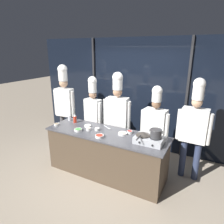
% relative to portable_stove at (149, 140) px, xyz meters
% --- Properties ---
extents(ground_plane, '(24.00, 24.00, 0.00)m').
position_rel_portable_stove_xyz_m(ground_plane, '(-0.86, 0.02, -0.95)').
color(ground_plane, gray).
extents(window_wall_back, '(5.66, 0.09, 2.70)m').
position_rel_portable_stove_xyz_m(window_wall_back, '(-0.86, 1.53, 0.40)').
color(window_wall_back, black).
rests_on(window_wall_back, ground_plane).
extents(demo_counter, '(2.41, 0.76, 0.89)m').
position_rel_portable_stove_xyz_m(demo_counter, '(-0.86, 0.02, -0.50)').
color(demo_counter, '#4C3D2D').
rests_on(demo_counter, ground_plane).
extents(portable_stove, '(0.49, 0.34, 0.12)m').
position_rel_portable_stove_xyz_m(portable_stove, '(0.00, 0.00, 0.00)').
color(portable_stove, '#B2B5BA').
rests_on(portable_stove, demo_counter).
extents(frying_pan, '(0.25, 0.44, 0.05)m').
position_rel_portable_stove_xyz_m(frying_pan, '(-0.11, -0.00, 0.09)').
color(frying_pan, '#38332D').
rests_on(frying_pan, portable_stove).
extents(stock_pot, '(0.22, 0.19, 0.15)m').
position_rel_portable_stove_xyz_m(stock_pot, '(0.11, 0.00, 0.14)').
color(stock_pot, '#333335').
rests_on(stock_pot, portable_stove).
extents(squeeze_bottle_chili, '(0.07, 0.07, 0.19)m').
position_rel_portable_stove_xyz_m(squeeze_bottle_chili, '(-1.74, 0.19, 0.03)').
color(squeeze_bottle_chili, red).
rests_on(squeeze_bottle_chili, demo_counter).
extents(squeeze_bottle_clear, '(0.07, 0.07, 0.16)m').
position_rel_portable_stove_xyz_m(squeeze_bottle_clear, '(-1.92, 0.23, 0.02)').
color(squeeze_bottle_clear, white).
rests_on(squeeze_bottle_clear, demo_counter).
extents(prep_bowl_bell_pepper, '(0.11, 0.11, 0.05)m').
position_rel_portable_stove_xyz_m(prep_bowl_bell_pepper, '(-0.45, 0.21, -0.03)').
color(prep_bowl_bell_pepper, white).
rests_on(prep_bowl_bell_pepper, demo_counter).
extents(prep_bowl_garlic, '(0.14, 0.14, 0.03)m').
position_rel_portable_stove_xyz_m(prep_bowl_garlic, '(-1.35, 0.11, -0.04)').
color(prep_bowl_garlic, white).
rests_on(prep_bowl_garlic, demo_counter).
extents(prep_bowl_chicken, '(0.10, 0.10, 0.06)m').
position_rel_portable_stove_xyz_m(prep_bowl_chicken, '(-1.23, -0.04, -0.03)').
color(prep_bowl_chicken, white).
rests_on(prep_bowl_chicken, demo_counter).
extents(prep_bowl_shrimp, '(0.17, 0.17, 0.04)m').
position_rel_portable_stove_xyz_m(prep_bowl_shrimp, '(-0.54, 0.09, -0.03)').
color(prep_bowl_shrimp, white).
rests_on(prep_bowl_shrimp, demo_counter).
extents(prep_bowl_chili_flakes, '(0.16, 0.16, 0.05)m').
position_rel_portable_stove_xyz_m(prep_bowl_chili_flakes, '(-0.86, -0.21, -0.03)').
color(prep_bowl_chili_flakes, white).
rests_on(prep_bowl_chili_flakes, demo_counter).
extents(prep_bowl_mushrooms, '(0.11, 0.11, 0.04)m').
position_rel_portable_stove_xyz_m(prep_bowl_mushrooms, '(-1.97, -0.14, -0.03)').
color(prep_bowl_mushrooms, white).
rests_on(prep_bowl_mushrooms, demo_counter).
extents(prep_bowl_scallions, '(0.15, 0.15, 0.04)m').
position_rel_portable_stove_xyz_m(prep_bowl_scallions, '(-1.39, -0.16, -0.03)').
color(prep_bowl_scallions, white).
rests_on(prep_bowl_scallions, demo_counter).
extents(prep_bowl_onion, '(0.10, 0.10, 0.05)m').
position_rel_portable_stove_xyz_m(prep_bowl_onion, '(-1.08, 0.04, -0.03)').
color(prep_bowl_onion, white).
rests_on(prep_bowl_onion, demo_counter).
extents(serving_spoon_slotted, '(0.22, 0.15, 0.02)m').
position_rel_portable_stove_xyz_m(serving_spoon_slotted, '(-0.93, 0.23, -0.05)').
color(serving_spoon_slotted, '#B2B5BA').
rests_on(serving_spoon_slotted, demo_counter).
extents(chef_head, '(0.56, 0.27, 2.09)m').
position_rel_portable_stove_xyz_m(chef_head, '(-2.35, 0.59, 0.27)').
color(chef_head, '#4C4C51').
rests_on(chef_head, ground_plane).
extents(chef_sous, '(0.51, 0.25, 1.86)m').
position_rel_portable_stove_xyz_m(chef_sous, '(-1.57, 0.65, 0.12)').
color(chef_sous, '#4C4C51').
rests_on(chef_sous, ground_plane).
extents(chef_line, '(0.60, 0.29, 1.99)m').
position_rel_portable_stove_xyz_m(chef_line, '(-0.91, 0.60, 0.18)').
color(chef_line, '#232326').
rests_on(chef_line, ground_plane).
extents(chef_pastry, '(0.57, 0.27, 1.78)m').
position_rel_portable_stove_xyz_m(chef_pastry, '(-0.08, 0.60, 0.06)').
color(chef_pastry, '#232326').
rests_on(chef_pastry, ground_plane).
extents(chef_apprentice, '(0.61, 0.25, 1.97)m').
position_rel_portable_stove_xyz_m(chef_apprentice, '(0.62, 0.68, 0.15)').
color(chef_apprentice, '#2D3856').
rests_on(chef_apprentice, ground_plane).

